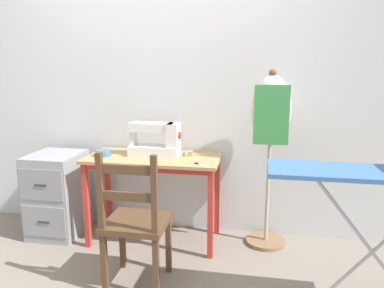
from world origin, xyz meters
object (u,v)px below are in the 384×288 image
Objects in this scene: fabric_bowl at (103,153)px; wooden_chair at (135,223)px; ironing_board at (380,181)px; thread_spool_near_machine at (184,155)px; thread_spool_mid_table at (190,154)px; filing_cabinet at (57,194)px; scissors at (198,164)px; dress_form at (271,122)px; sewing_machine at (157,140)px.

wooden_chair is (0.46, -0.60, -0.31)m from fabric_bowl.
wooden_chair is at bearing 174.65° from ironing_board.
thread_spool_mid_table is at bearing 27.56° from thread_spool_near_machine.
fabric_bowl is 2.00m from ironing_board.
filing_cabinet is at bearing 145.53° from wooden_chair.
wooden_chair reaches higher than filing_cabinet.
thread_spool_mid_table is (-0.11, 0.24, 0.02)m from scissors.
thread_spool_mid_table is at bearing 4.02° from filing_cabinet.
scissors is 0.65m from dress_form.
dress_form reaches higher than fabric_bowl.
ironing_board reaches higher than filing_cabinet.
filing_cabinet is (-1.10, -0.06, -0.38)m from thread_spool_near_machine.
fabric_bowl is 0.70m from thread_spool_mid_table.
ironing_board is at bearing -35.60° from thread_spool_mid_table.
scissors reaches higher than filing_cabinet.
wooden_chair is at bearing -34.47° from filing_cabinet.
sewing_machine reaches higher than fabric_bowl.
thread_spool_near_machine is (0.65, 0.09, -0.01)m from fabric_bowl.
wooden_chair is 1.11m from filing_cabinet.
sewing_machine is 0.90m from dress_form.
scissors is 0.10× the size of ironing_board.
filing_cabinet is (-1.25, 0.16, -0.37)m from scissors.
filing_cabinet is at bearing 161.85° from ironing_board.
dress_form is at bearing 41.46° from wooden_chair.
thread_spool_near_machine is at bearing -152.44° from thread_spool_mid_table.
fabric_bowl is 0.13× the size of wooden_chair.
wooden_chair is 0.66× the size of dress_form.
dress_form reaches higher than scissors.
fabric_bowl reaches higher than thread_spool_near_machine.
scissors is at bearing -151.62° from dress_form.
sewing_machine is 0.59× the size of filing_cabinet.
scissors is 3.57× the size of thread_spool_near_machine.
dress_form is at bearing 28.38° from scissors.
filing_cabinet is at bearing 172.89° from scissors.
thread_spool_near_machine is 0.77m from wooden_chair.
ironing_board is (1.44, -0.82, 0.00)m from sewing_machine.
thread_spool_near_machine is at bearing 125.22° from scissors.
wooden_chair is at bearing -52.22° from fabric_bowl.
dress_form is at bearing 5.69° from thread_spool_near_machine.
sewing_machine reaches higher than scissors.
ironing_board is (1.86, -0.73, 0.10)m from fabric_bowl.
filing_cabinet is (-1.14, -0.08, -0.39)m from thread_spool_mid_table.
dress_form is (1.76, 0.12, 0.65)m from filing_cabinet.
wooden_chair is at bearing -138.54° from dress_form.
fabric_bowl is 0.82m from wooden_chair.
dress_form is at bearing 121.94° from ironing_board.
fabric_bowl is 0.11× the size of ironing_board.
scissors is at bearing -8.95° from fabric_bowl.
sewing_machine is 3.59× the size of scissors.
scissors is (0.80, -0.13, -0.02)m from fabric_bowl.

